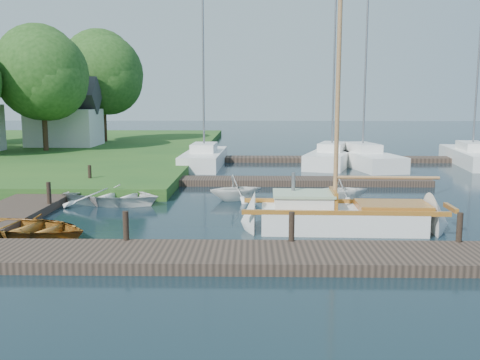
{
  "coord_description": "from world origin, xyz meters",
  "views": [
    {
      "loc": [
        0.4,
        -19.08,
        4.13
      ],
      "look_at": [
        0.0,
        0.0,
        1.2
      ],
      "focal_mm": 40.0,
      "sensor_mm": 36.0,
      "label": 1
    }
  ],
  "objects_px": {
    "mooring_post_2": "(292,226)",
    "tree_3": "(42,73)",
    "tender_d": "(341,187)",
    "dinghy": "(30,225)",
    "mooring_post_5": "(90,174)",
    "marina_boat_3": "(362,157)",
    "mooring_post_4": "(49,193)",
    "marina_boat_2": "(332,156)",
    "marina_boat_0": "(204,157)",
    "tender_b": "(236,186)",
    "tree_7": "(103,73)",
    "sailboat": "(346,219)",
    "mooring_post_3": "(460,227)",
    "marina_boat_5": "(472,155)",
    "mooring_post_1": "(126,226)",
    "house_c": "(64,118)",
    "tender_a": "(113,194)"
  },
  "relations": [
    {
      "from": "house_c",
      "to": "tender_b",
      "type": "bearing_deg",
      "value": -54.91
    },
    {
      "from": "mooring_post_3",
      "to": "mooring_post_4",
      "type": "relative_size",
      "value": 1.0
    },
    {
      "from": "mooring_post_2",
      "to": "tender_b",
      "type": "relative_size",
      "value": 0.37
    },
    {
      "from": "mooring_post_1",
      "to": "mooring_post_4",
      "type": "xyz_separation_m",
      "value": [
        -4.0,
        5.0,
        0.0
      ]
    },
    {
      "from": "tender_d",
      "to": "marina_boat_3",
      "type": "relative_size",
      "value": 0.2
    },
    {
      "from": "mooring_post_2",
      "to": "sailboat",
      "type": "distance_m",
      "value": 3.16
    },
    {
      "from": "mooring_post_1",
      "to": "mooring_post_4",
      "type": "distance_m",
      "value": 6.4
    },
    {
      "from": "tender_b",
      "to": "tree_7",
      "type": "bearing_deg",
      "value": 9.19
    },
    {
      "from": "marina_boat_2",
      "to": "tree_7",
      "type": "relative_size",
      "value": 1.23
    },
    {
      "from": "tender_b",
      "to": "tender_d",
      "type": "relative_size",
      "value": 0.99
    },
    {
      "from": "sailboat",
      "to": "tender_d",
      "type": "bearing_deg",
      "value": 84.22
    },
    {
      "from": "mooring_post_1",
      "to": "house_c",
      "type": "xyz_separation_m",
      "value": [
        -11.0,
        27.0,
        1.88
      ]
    },
    {
      "from": "tender_b",
      "to": "house_c",
      "type": "height_order",
      "value": "house_c"
    },
    {
      "from": "dinghy",
      "to": "marina_boat_0",
      "type": "bearing_deg",
      "value": 5.18
    },
    {
      "from": "sailboat",
      "to": "tree_3",
      "type": "height_order",
      "value": "tree_3"
    },
    {
      "from": "mooring_post_4",
      "to": "marina_boat_2",
      "type": "distance_m",
      "value": 18.84
    },
    {
      "from": "mooring_post_3",
      "to": "marina_boat_3",
      "type": "xyz_separation_m",
      "value": [
        1.25,
        18.7,
        -0.13
      ]
    },
    {
      "from": "mooring_post_4",
      "to": "marina_boat_3",
      "type": "bearing_deg",
      "value": 43.88
    },
    {
      "from": "mooring_post_5",
      "to": "tender_d",
      "type": "relative_size",
      "value": 0.36
    },
    {
      "from": "dinghy",
      "to": "marina_boat_3",
      "type": "xyz_separation_m",
      "value": [
        13.44,
        17.36,
        0.19
      ]
    },
    {
      "from": "mooring_post_4",
      "to": "house_c",
      "type": "xyz_separation_m",
      "value": [
        -7.0,
        22.0,
        1.88
      ]
    },
    {
      "from": "mooring_post_5",
      "to": "tender_a",
      "type": "bearing_deg",
      "value": -60.77
    },
    {
      "from": "mooring_post_2",
      "to": "dinghy",
      "type": "distance_m",
      "value": 7.82
    },
    {
      "from": "house_c",
      "to": "tree_7",
      "type": "distance_m",
      "value": 5.79
    },
    {
      "from": "marina_boat_0",
      "to": "tender_a",
      "type": "bearing_deg",
      "value": 169.75
    },
    {
      "from": "mooring_post_4",
      "to": "marina_boat_5",
      "type": "xyz_separation_m",
      "value": [
        21.33,
        14.68,
        -0.14
      ]
    },
    {
      "from": "marina_boat_0",
      "to": "house_c",
      "type": "bearing_deg",
      "value": 55.29
    },
    {
      "from": "mooring_post_3",
      "to": "tree_7",
      "type": "distance_m",
      "value": 36.31
    },
    {
      "from": "mooring_post_5",
      "to": "marina_boat_3",
      "type": "distance_m",
      "value": 16.69
    },
    {
      "from": "tender_d",
      "to": "dinghy",
      "type": "bearing_deg",
      "value": 112.67
    },
    {
      "from": "house_c",
      "to": "tree_7",
      "type": "bearing_deg",
      "value": 63.69
    },
    {
      "from": "sailboat",
      "to": "dinghy",
      "type": "xyz_separation_m",
      "value": [
        -9.61,
        -1.16,
        0.04
      ]
    },
    {
      "from": "tender_b",
      "to": "marina_boat_3",
      "type": "bearing_deg",
      "value": -50.65
    },
    {
      "from": "mooring_post_2",
      "to": "tender_d",
      "type": "xyz_separation_m",
      "value": [
        2.54,
        7.26,
        -0.12
      ]
    },
    {
      "from": "mooring_post_1",
      "to": "tree_3",
      "type": "height_order",
      "value": "tree_3"
    },
    {
      "from": "tender_d",
      "to": "marina_boat_0",
      "type": "xyz_separation_m",
      "value": [
        -6.51,
        11.16,
        -0.0
      ]
    },
    {
      "from": "tender_d",
      "to": "tree_3",
      "type": "xyz_separation_m",
      "value": [
        -18.03,
        15.79,
        5.23
      ]
    },
    {
      "from": "tender_d",
      "to": "tree_3",
      "type": "bearing_deg",
      "value": 41.42
    },
    {
      "from": "sailboat",
      "to": "mooring_post_1",
      "type": "bearing_deg",
      "value": -157.08
    },
    {
      "from": "mooring_post_4",
      "to": "marina_boat_2",
      "type": "xyz_separation_m",
      "value": [
        12.43,
        14.15,
        -0.12
      ]
    },
    {
      "from": "tender_b",
      "to": "marina_boat_0",
      "type": "height_order",
      "value": "marina_boat_0"
    },
    {
      "from": "mooring_post_2",
      "to": "tree_7",
      "type": "bearing_deg",
      "value": 113.5
    },
    {
      "from": "marina_boat_0",
      "to": "marina_boat_3",
      "type": "relative_size",
      "value": 1.02
    },
    {
      "from": "marina_boat_5",
      "to": "mooring_post_5",
      "type": "bearing_deg",
      "value": 121.51
    },
    {
      "from": "sailboat",
      "to": "mooring_post_5",
      "type": "bearing_deg",
      "value": 145.88
    },
    {
      "from": "mooring_post_1",
      "to": "marina_boat_0",
      "type": "distance_m",
      "value": 18.43
    },
    {
      "from": "mooring_post_5",
      "to": "marina_boat_3",
      "type": "height_order",
      "value": "marina_boat_3"
    },
    {
      "from": "mooring_post_2",
      "to": "tree_3",
      "type": "relative_size",
      "value": 0.09
    },
    {
      "from": "mooring_post_2",
      "to": "tree_3",
      "type": "distance_m",
      "value": 28.24
    },
    {
      "from": "tender_b",
      "to": "house_c",
      "type": "bearing_deg",
      "value": 17.82
    }
  ]
}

